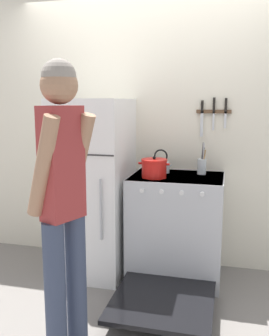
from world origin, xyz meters
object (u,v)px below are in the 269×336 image
dutch_oven_pot (154,168)px  tea_kettle (161,166)px  refrigerator (94,187)px  stove_range (175,229)px  person (63,195)px  utensil_jar (202,165)px

dutch_oven_pot → tea_kettle: size_ratio=1.23×
refrigerator → stove_range: bearing=0.5°
refrigerator → dutch_oven_pot: refrigerator is taller
dutch_oven_pot → person: size_ratio=0.15×
dutch_oven_pot → tea_kettle: bearing=86.7°
dutch_oven_pot → tea_kettle: tea_kettle is taller
tea_kettle → utensil_jar: size_ratio=0.75×
stove_range → tea_kettle: 0.58m
refrigerator → utensil_jar: (0.95, 0.17, 0.21)m
refrigerator → tea_kettle: bearing=16.1°
stove_range → person: bearing=-113.4°
refrigerator → dutch_oven_pot: bearing=-7.6°
refrigerator → dutch_oven_pot: (0.57, -0.08, 0.21)m
tea_kettle → person: size_ratio=0.12×
stove_range → dutch_oven_pot: (-0.18, -0.08, 0.55)m
utensil_jar → dutch_oven_pot: bearing=-146.6°
refrigerator → tea_kettle: refrigerator is taller
stove_range → utensil_jar: 0.60m
refrigerator → person: (0.24, -1.17, 0.23)m
dutch_oven_pot → stove_range: bearing=24.8°
dutch_oven_pot → person: bearing=-106.7°
dutch_oven_pot → refrigerator: bearing=172.4°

